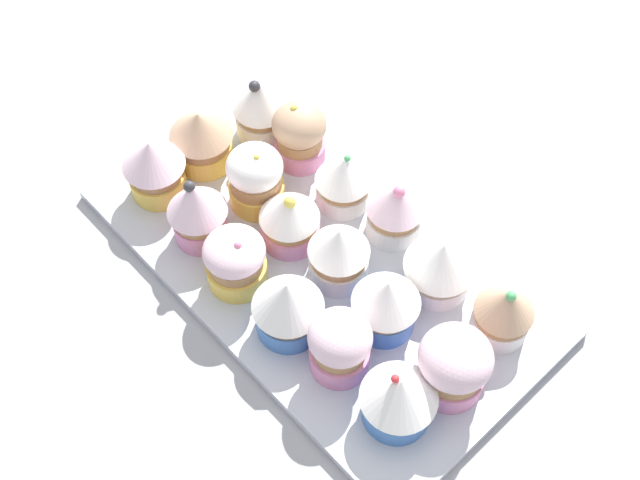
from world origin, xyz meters
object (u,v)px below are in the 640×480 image
cupcake_13 (340,345)px  cupcake_16 (197,211)px  cupcake_15 (235,260)px  cupcake_5 (261,107)px  cupcake_8 (340,252)px  cupcake_11 (202,137)px  cupcake_3 (343,180)px  baking_tray (320,260)px  cupcake_7 (386,302)px  cupcake_2 (395,208)px  cupcake_4 (299,134)px  cupcake_12 (399,397)px  cupcake_17 (154,166)px  cupcake_0 (504,311)px  cupcake_6 (454,365)px  cupcake_14 (288,305)px  cupcake_1 (440,264)px  cupcake_10 (252,180)px  cupcake_9 (289,217)px

cupcake_13 → cupcake_16: cupcake_16 is taller
cupcake_16 → cupcake_15: bearing=174.4°
cupcake_5 → cupcake_8: bearing=161.7°
cupcake_11 → cupcake_8: bearing=-177.5°
cupcake_3 → cupcake_16: (6.37, 13.13, 0.81)cm
baking_tray → cupcake_13: size_ratio=6.38×
cupcake_7 → cupcake_2: bearing=-50.3°
cupcake_4 → cupcake_11: size_ratio=1.06×
cupcake_12 → cupcake_17: bearing=0.7°
cupcake_12 → cupcake_16: 26.07cm
cupcake_4 → cupcake_7: (-19.84, 7.53, 0.08)cm
cupcake_16 → cupcake_0: bearing=-153.5°
cupcake_11 → cupcake_16: cupcake_16 is taller
baking_tray → cupcake_12: bearing=159.4°
baking_tray → cupcake_6: cupcake_6 is taller
cupcake_16 → cupcake_8: bearing=-150.6°
cupcake_0 → cupcake_5: size_ratio=0.91×
cupcake_4 → cupcake_14: bearing=135.0°
cupcake_13 → cupcake_15: cupcake_13 is taller
cupcake_0 → cupcake_13: (7.45, 12.98, 0.13)cm
cupcake_0 → cupcake_8: size_ratio=0.99×
cupcake_0 → cupcake_8: 15.68cm
cupcake_1 → cupcake_7: cupcake_7 is taller
cupcake_10 → cupcake_8: bearing=-176.8°
cupcake_1 → cupcake_10: bearing=18.9°
cupcake_0 → cupcake_10: bearing=15.0°
cupcake_9 → cupcake_12: 20.69cm
cupcake_6 → cupcake_16: (27.25, 6.10, 0.30)cm
cupcake_2 → cupcake_9: (6.31, 7.97, -0.31)cm
cupcake_2 → cupcake_8: 7.22cm
cupcake_2 → cupcake_7: bearing=129.7°
cupcake_3 → cupcake_13: bearing=135.3°
cupcake_0 → cupcake_9: bearing=19.0°
cupcake_4 → cupcake_14: size_ratio=1.02×
cupcake_2 → cupcake_9: cupcake_2 is taller
cupcake_0 → cupcake_2: size_ratio=0.96×
cupcake_12 → cupcake_2: bearing=-44.8°
baking_tray → cupcake_6: (-17.40, 0.67, 4.40)cm
cupcake_15 → cupcake_17: (13.56, -0.89, 0.62)cm
cupcake_3 → cupcake_15: (0.07, 13.75, -0.02)cm
cupcake_0 → cupcake_12: size_ratio=1.03×
cupcake_7 → cupcake_15: (12.79, 6.81, -0.51)cm
cupcake_0 → cupcake_1: cupcake_0 is taller
baking_tray → cupcake_9: (3.72, 0.53, 3.99)cm
cupcake_6 → cupcake_11: 34.45cm
cupcake_8 → cupcake_17: 20.77cm
cupcake_1 → cupcake_2: 7.27cm
cupcake_9 → cupcake_12: size_ratio=1.02×
cupcake_9 → cupcake_12: cupcake_9 is taller
cupcake_17 → cupcake_3: bearing=-136.7°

